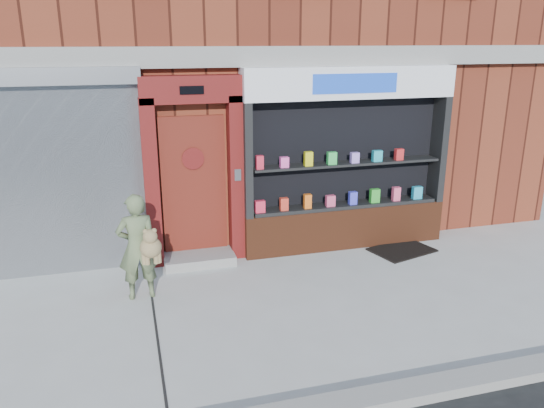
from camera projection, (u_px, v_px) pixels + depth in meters
name	position (u px, v px, depth m)	size (l,w,h in m)	color
ground	(274.00, 307.00, 7.03)	(80.00, 80.00, 0.00)	#9E9E99
curb	(336.00, 407.00, 5.04)	(60.00, 0.30, 0.12)	gray
building	(198.00, 10.00, 11.35)	(12.00, 8.16, 8.00)	#5A2114
shutter_bay	(34.00, 163.00, 7.52)	(3.10, 0.30, 3.04)	gray
red_door_bay	(194.00, 172.00, 8.11)	(1.52, 0.58, 2.90)	#5A100F
pharmacy_bay	(346.00, 168.00, 8.74)	(3.50, 0.41, 3.00)	#5F2B16
woman	(139.00, 247.00, 7.08)	(0.59, 0.50, 1.48)	#5A6945
doormat	(402.00, 250.00, 8.90)	(1.00, 0.70, 0.02)	black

